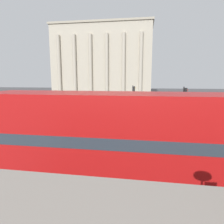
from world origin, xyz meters
The scene contains 8 objects.
double_decker_bus centered at (-1.43, 5.65, 2.38)m, with size 11.47×2.74×4.27m.
plaza_building_left centered at (-12.02, 54.35, 9.52)m, with size 26.78×14.05×19.04m.
traffic_light_near centered at (0.21, 10.91, 2.37)m, with size 0.42×0.24×3.62m.
traffic_light_mid centered at (3.11, 16.41, 2.68)m, with size 0.42×0.24×4.13m.
traffic_light_far centered at (-1.90, 23.69, 2.58)m, with size 0.42×0.24×3.96m.
pedestrian_grey centered at (5.87, 30.51, 1.01)m, with size 0.32×0.32×1.75m.
pedestrian_black centered at (-2.15, 32.86, 0.92)m, with size 0.32×0.32×1.62m.
pedestrian_red centered at (1.97, 11.30, 1.01)m, with size 0.32×0.32×1.76m.
Camera 1 is at (-0.42, -2.39, 4.85)m, focal length 32.00 mm.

